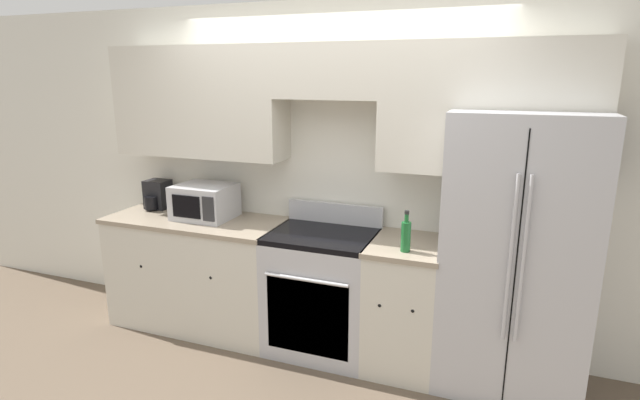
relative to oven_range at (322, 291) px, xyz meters
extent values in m
plane|color=brown|center=(-0.02, -0.31, -0.47)|extent=(12.00, 12.00, 0.00)
cube|color=silver|center=(-0.02, 0.35, 0.83)|extent=(8.00, 0.06, 2.60)
cube|color=beige|center=(-1.10, 0.16, 1.38)|extent=(1.43, 0.33, 0.86)
cube|color=beige|center=(0.00, 0.16, 1.62)|extent=(0.77, 0.33, 0.39)
cube|color=beige|center=(1.08, 0.16, 1.38)|extent=(1.40, 0.33, 0.86)
cube|color=beige|center=(-1.10, 0.00, -0.02)|extent=(1.43, 0.62, 0.90)
cube|color=gray|center=(-1.10, 0.00, 0.44)|extent=(1.46, 0.64, 0.03)
sphere|color=black|center=(-1.42, -0.30, 0.11)|extent=(0.03, 0.03, 0.03)
sphere|color=black|center=(-0.78, -0.30, 0.11)|extent=(0.03, 0.03, 0.03)
cube|color=beige|center=(0.63, 0.00, -0.02)|extent=(0.49, 0.62, 0.90)
cube|color=gray|center=(0.63, 0.00, 0.44)|extent=(0.51, 0.64, 0.03)
sphere|color=black|center=(0.52, -0.30, 0.11)|extent=(0.03, 0.03, 0.03)
sphere|color=black|center=(0.74, -0.30, 0.11)|extent=(0.03, 0.03, 0.03)
cube|color=#B7B7BC|center=(0.00, 0.00, -0.03)|extent=(0.77, 0.62, 0.89)
cube|color=black|center=(0.00, -0.30, -0.07)|extent=(0.62, 0.01, 0.57)
cube|color=black|center=(0.00, 0.00, 0.44)|extent=(0.77, 0.62, 0.04)
cube|color=#B7B7BC|center=(0.00, 0.28, 0.54)|extent=(0.77, 0.04, 0.16)
cylinder|color=silver|center=(0.00, -0.33, 0.22)|extent=(0.62, 0.02, 0.02)
cube|color=#B7B7BC|center=(1.33, 0.07, 0.46)|extent=(0.91, 0.76, 1.85)
cube|color=black|center=(1.33, -0.31, 0.46)|extent=(0.01, 0.01, 1.71)
cylinder|color=#B7B7BC|center=(1.29, -0.33, 0.55)|extent=(0.02, 0.02, 1.02)
cylinder|color=#B7B7BC|center=(1.36, -0.33, 0.55)|extent=(0.02, 0.02, 1.02)
cube|color=#B7B7BC|center=(-1.03, 0.04, 0.60)|extent=(0.45, 0.38, 0.27)
cube|color=black|center=(-1.07, -0.15, 0.60)|extent=(0.25, 0.01, 0.18)
cube|color=#262628|center=(-0.87, -0.15, 0.60)|extent=(0.10, 0.01, 0.19)
cylinder|color=#195928|center=(0.65, -0.17, 0.56)|extent=(0.06, 0.06, 0.20)
cylinder|color=#195928|center=(0.65, -0.17, 0.69)|extent=(0.03, 0.03, 0.06)
cylinder|color=black|center=(0.65, -0.17, 0.73)|extent=(0.03, 0.03, 0.02)
cube|color=black|center=(-1.59, 0.17, 0.58)|extent=(0.20, 0.17, 0.25)
cylinder|color=black|center=(-1.59, 0.07, 0.53)|extent=(0.12, 0.12, 0.11)
camera|label=1|loc=(1.23, -3.27, 1.60)|focal=28.00mm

